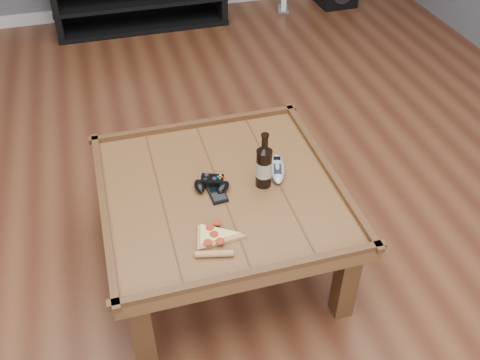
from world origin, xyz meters
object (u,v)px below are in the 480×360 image
object	(u,v)px
coffee_table	(221,199)
game_controller	(212,184)
beer_bottle	(264,165)
smartphone	(217,193)
pizza_slice	(214,239)
remote_control	(277,169)

from	to	relation	value
coffee_table	game_controller	distance (m)	0.09
beer_bottle	smartphone	world-z (taller)	beer_bottle
coffee_table	smartphone	distance (m)	0.08
beer_bottle	game_controller	xyz separation A→B (m)	(-0.22, 0.04, -0.08)
coffee_table	game_controller	world-z (taller)	game_controller
pizza_slice	smartphone	xyz separation A→B (m)	(0.07, 0.25, -0.00)
game_controller	pizza_slice	distance (m)	0.30
coffee_table	smartphone	bearing A→B (deg)	-127.14
game_controller	smartphone	distance (m)	0.05
game_controller	pizza_slice	world-z (taller)	game_controller
beer_bottle	game_controller	distance (m)	0.24
remote_control	beer_bottle	bearing A→B (deg)	-125.29
coffee_table	beer_bottle	xyz separation A→B (m)	(0.18, -0.02, 0.16)
smartphone	pizza_slice	bearing A→B (deg)	-109.82
beer_bottle	game_controller	world-z (taller)	beer_bottle
beer_bottle	pizza_slice	xyz separation A→B (m)	(-0.28, -0.26, -0.10)
coffee_table	pizza_slice	bearing A→B (deg)	-108.87
beer_bottle	smartphone	size ratio (longest dim) A/B	2.09
pizza_slice	remote_control	world-z (taller)	remote_control
coffee_table	smartphone	xyz separation A→B (m)	(-0.02, -0.03, 0.07)
pizza_slice	smartphone	world-z (taller)	pizza_slice
beer_bottle	game_controller	bearing A→B (deg)	170.55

